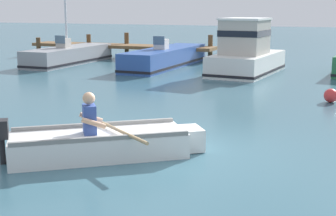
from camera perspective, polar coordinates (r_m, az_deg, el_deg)
ground_plane at (r=9.06m, az=0.37°, el=-5.18°), size 120.00×120.00×0.00m
wooden_dock at (r=25.78m, az=-5.52°, el=7.28°), size 10.20×1.64×1.29m
rowboat_with_person at (r=8.81m, az=-7.72°, el=-4.10°), size 3.31×2.75×1.19m
moored_boat_grey at (r=23.56m, az=-11.61°, el=6.07°), size 1.60×5.66×3.40m
moored_boat_blue at (r=21.87m, az=-0.28°, el=5.92°), size 1.74×6.61×1.41m
moored_boat_white at (r=19.74m, az=9.20°, el=6.35°), size 2.46×4.68×2.23m
mooring_buoy at (r=14.41m, az=18.67°, el=1.40°), size 0.39×0.39×0.39m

